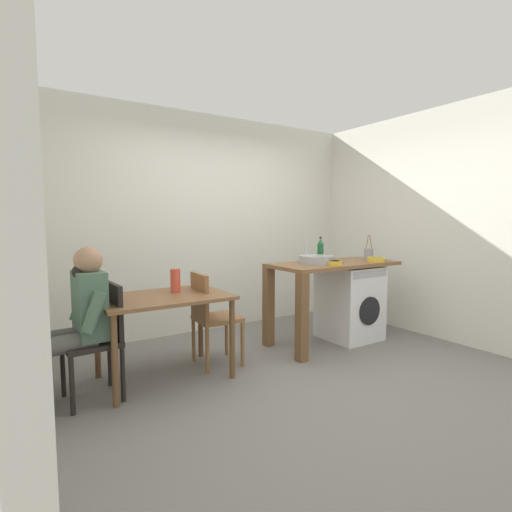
{
  "coord_description": "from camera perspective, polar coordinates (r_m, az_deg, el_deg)",
  "views": [
    {
      "loc": [
        -2.17,
        -2.76,
        1.4
      ],
      "look_at": [
        -0.09,
        0.45,
        1.05
      ],
      "focal_mm": 27.41,
      "sensor_mm": 36.0,
      "label": 1
    }
  ],
  "objects": [
    {
      "name": "kitchen_counter",
      "position": [
        4.39,
        9.28,
        -3.15
      ],
      "size": [
        1.5,
        0.68,
        0.92
      ],
      "color": "brown",
      "rests_on": "ground_plane"
    },
    {
      "name": "wall_window_side",
      "position": [
        2.77,
        -32.51,
        3.47
      ],
      "size": [
        0.12,
        3.8,
        2.7
      ],
      "color": "silver",
      "rests_on": "ground_plane"
    },
    {
      "name": "wall_counter_side",
      "position": [
        5.13,
        24.61,
        4.25
      ],
      "size": [
        0.1,
        3.8,
        2.7
      ],
      "primitive_type": "cube",
      "color": "silver",
      "rests_on": "ground_plane"
    },
    {
      "name": "vase",
      "position": [
        3.65,
        -11.69,
        -3.51
      ],
      "size": [
        0.09,
        0.09,
        0.22
      ],
      "primitive_type": "cylinder",
      "color": "#D84C38",
      "rests_on": "dining_table"
    },
    {
      "name": "sink_basin",
      "position": [
        4.33,
        8.82,
        -0.54
      ],
      "size": [
        0.38,
        0.38,
        0.09
      ],
      "primitive_type": "cylinder",
      "color": "#9EA0A5",
      "rests_on": "kitchen_counter"
    },
    {
      "name": "colander",
      "position": [
        4.69,
        17.14,
        -0.45
      ],
      "size": [
        0.2,
        0.2,
        0.06
      ],
      "color": "gold",
      "rests_on": "kitchen_counter"
    },
    {
      "name": "tap",
      "position": [
        4.46,
        7.3,
        0.87
      ],
      "size": [
        0.02,
        0.02,
        0.28
      ],
      "primitive_type": "cylinder",
      "color": "#B2B2B7",
      "rests_on": "kitchen_counter"
    },
    {
      "name": "seated_person",
      "position": [
        3.28,
        -24.54,
        -8.06
      ],
      "size": [
        0.51,
        0.52,
        1.2
      ],
      "rotation": [
        0.0,
        0.0,
        1.62
      ],
      "color": "#595651",
      "rests_on": "ground_plane"
    },
    {
      "name": "utensil_crock",
      "position": [
        5.0,
        16.11,
        0.37
      ],
      "size": [
        0.11,
        0.11,
        0.3
      ],
      "color": "gray",
      "rests_on": "kitchen_counter"
    },
    {
      "name": "chair_person_seat",
      "position": [
        3.35,
        -21.68,
        -10.55
      ],
      "size": [
        0.42,
        0.42,
        0.9
      ],
      "rotation": [
        0.0,
        0.0,
        1.62
      ],
      "color": "black",
      "rests_on": "ground_plane"
    },
    {
      "name": "radiator",
      "position": [
        3.24,
        -29.29,
        -14.31
      ],
      "size": [
        0.1,
        0.8,
        0.7
      ],
      "primitive_type": "cube",
      "color": "white",
      "rests_on": "ground_plane"
    },
    {
      "name": "washing_machine",
      "position": [
        4.77,
        13.49,
        -6.59
      ],
      "size": [
        0.6,
        0.61,
        0.86
      ],
      "color": "white",
      "rests_on": "ground_plane"
    },
    {
      "name": "scissors",
      "position": [
        4.41,
        11.74,
        -1.03
      ],
      "size": [
        0.15,
        0.06,
        0.01
      ],
      "color": "#B2B2B7",
      "rests_on": "kitchen_counter"
    },
    {
      "name": "bottle_tall_green",
      "position": [
        4.6,
        9.38,
        0.84
      ],
      "size": [
        0.07,
        0.07,
        0.29
      ],
      "color": "#19592D",
      "rests_on": "kitchen_counter"
    },
    {
      "name": "ground_plane",
      "position": [
        3.78,
        5.11,
        -16.47
      ],
      "size": [
        5.46,
        5.46,
        0.0
      ],
      "primitive_type": "plane",
      "color": "slate"
    },
    {
      "name": "mixing_bowl",
      "position": [
        4.23,
        11.34,
        -0.97
      ],
      "size": [
        0.17,
        0.17,
        0.05
      ],
      "color": "gold",
      "rests_on": "kitchen_counter"
    },
    {
      "name": "chair_opposite",
      "position": [
        3.8,
        -6.71,
        -8.32
      ],
      "size": [
        0.42,
        0.42,
        0.9
      ],
      "rotation": [
        0.0,
        0.0,
        -1.63
      ],
      "color": "olive",
      "rests_on": "ground_plane"
    },
    {
      "name": "wall_back",
      "position": [
        5.01,
        -7.21,
        4.68
      ],
      "size": [
        4.6,
        0.1,
        2.7
      ],
      "primitive_type": "cube",
      "color": "silver",
      "rests_on": "ground_plane"
    },
    {
      "name": "dining_table",
      "position": [
        3.54,
        -13.32,
        -7.19
      ],
      "size": [
        1.1,
        0.76,
        0.74
      ],
      "color": "brown",
      "rests_on": "ground_plane"
    }
  ]
}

